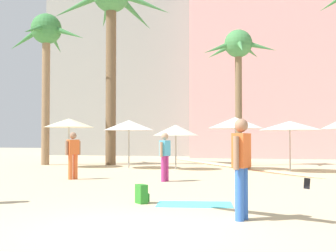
{
  "coord_description": "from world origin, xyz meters",
  "views": [
    {
      "loc": [
        2.09,
        -6.54,
        1.42
      ],
      "look_at": [
        -0.69,
        5.7,
        1.8
      ],
      "focal_mm": 46.87,
      "sensor_mm": 36.0,
      "label": 1
    }
  ],
  "objects": [
    {
      "name": "ground",
      "position": [
        0.0,
        0.0,
        0.0
      ],
      "size": [
        120.0,
        120.0,
        0.0
      ],
      "primitive_type": "plane",
      "color": "#C6B28C"
    },
    {
      "name": "palm_tree_left",
      "position": [
        -6.44,
        16.5,
        8.47
      ],
      "size": [
        6.73,
        6.29,
        10.61
      ],
      "color": "brown",
      "rests_on": "ground"
    },
    {
      "name": "palm_tree_center",
      "position": [
        0.56,
        17.49,
        6.03
      ],
      "size": [
        4.03,
        3.92,
        7.42
      ],
      "color": "brown",
      "rests_on": "ground"
    },
    {
      "name": "palm_tree_far_right",
      "position": [
        -10.0,
        15.77,
        6.82
      ],
      "size": [
        5.02,
        5.09,
        8.49
      ],
      "color": "#896B4C",
      "rests_on": "ground"
    },
    {
      "name": "cafe_umbrella_0",
      "position": [
        -2.15,
        13.75,
        1.85
      ],
      "size": [
        2.17,
        2.17,
        2.12
      ],
      "color": "gray",
      "rests_on": "ground"
    },
    {
      "name": "cafe_umbrella_1",
      "position": [
        -7.85,
        14.25,
        2.27
      ],
      "size": [
        2.56,
        2.56,
        2.5
      ],
      "color": "gray",
      "rests_on": "ground"
    },
    {
      "name": "cafe_umbrella_4",
      "position": [
        0.61,
        14.39,
        2.2
      ],
      "size": [
        2.59,
        2.59,
        2.47
      ],
      "color": "gray",
      "rests_on": "ground"
    },
    {
      "name": "cafe_umbrella_5",
      "position": [
        -4.59,
        14.13,
        2.12
      ],
      "size": [
        2.49,
        2.49,
        2.37
      ],
      "color": "gray",
      "rests_on": "ground"
    },
    {
      "name": "cafe_umbrella_6",
      "position": [
        3.06,
        13.56,
        2.03
      ],
      "size": [
        2.73,
        2.73,
        2.23
      ],
      "color": "gray",
      "rests_on": "ground"
    },
    {
      "name": "beach_towel",
      "position": [
        0.53,
        2.91,
        0.01
      ],
      "size": [
        1.74,
        1.13,
        0.01
      ],
      "primitive_type": "cube",
      "rotation": [
        0.0,
        0.0,
        0.14
      ],
      "color": "#4CC6D6",
      "rests_on": "ground"
    },
    {
      "name": "backpack",
      "position": [
        -0.63,
        2.83,
        0.2
      ],
      "size": [
        0.35,
        0.35,
        0.42
      ],
      "rotation": [
        0.0,
        0.0,
        0.74
      ],
      "color": "#2C8228",
      "rests_on": "ground"
    },
    {
      "name": "person_near_right",
      "position": [
        1.64,
        1.42,
        0.95
      ],
      "size": [
        2.89,
        1.56,
        1.79
      ],
      "rotation": [
        0.0,
        0.0,
        2.84
      ],
      "color": "blue",
      "rests_on": "ground"
    },
    {
      "name": "person_far_right",
      "position": [
        -1.3,
        7.89,
        0.9
      ],
      "size": [
        0.32,
        0.6,
        1.64
      ],
      "rotation": [
        0.0,
        0.0,
        6.0
      ],
      "color": "#B7337F",
      "rests_on": "ground"
    },
    {
      "name": "person_mid_left",
      "position": [
        -4.67,
        7.93,
        0.92
      ],
      "size": [
        0.42,
        0.55,
        1.67
      ],
      "rotation": [
        0.0,
        0.0,
        2.54
      ],
      "color": "orange",
      "rests_on": "ground"
    }
  ]
}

